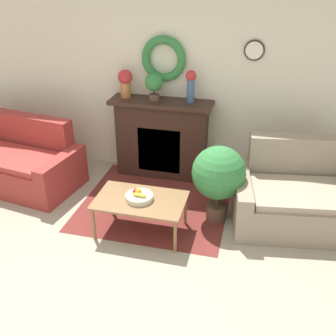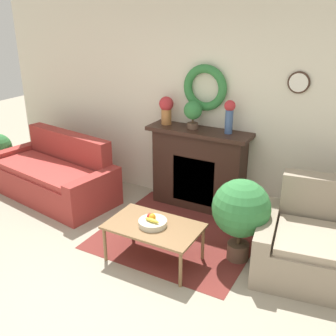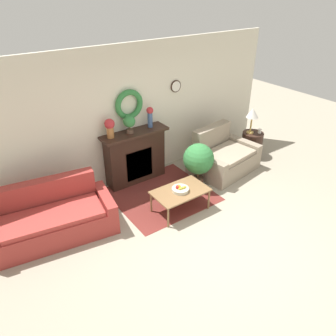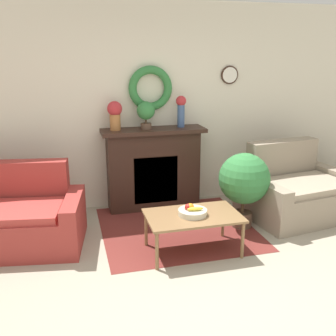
# 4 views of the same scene
# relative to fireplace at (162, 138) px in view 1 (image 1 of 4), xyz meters

# --- Properties ---
(ground_plane) EXTENTS (16.00, 16.00, 0.00)m
(ground_plane) POSITION_rel_fireplace_xyz_m (0.07, -2.40, -0.55)
(ground_plane) COLOR #9E937F
(floor_rug) EXTENTS (1.80, 1.71, 0.01)m
(floor_rug) POSITION_rel_fireplace_xyz_m (0.12, -0.76, -0.55)
(floor_rug) COLOR maroon
(floor_rug) RESTS_ON ground_plane
(wall_back) EXTENTS (6.80, 0.17, 2.70)m
(wall_back) POSITION_rel_fireplace_xyz_m (0.07, 0.20, 0.81)
(wall_back) COLOR beige
(wall_back) RESTS_ON ground_plane
(fireplace) EXTENTS (1.36, 0.41, 1.10)m
(fireplace) POSITION_rel_fireplace_xyz_m (0.00, 0.00, 0.00)
(fireplace) COLOR #331E16
(fireplace) RESTS_ON ground_plane
(couch_left) EXTENTS (2.04, 1.17, 0.88)m
(couch_left) POSITION_rel_fireplace_xyz_m (-1.95, -0.68, -0.25)
(couch_left) COLOR #9E332D
(couch_left) RESTS_ON ground_plane
(loveseat_right) EXTENTS (1.50, 1.19, 0.92)m
(loveseat_right) POSITION_rel_fireplace_xyz_m (1.76, -0.71, -0.25)
(loveseat_right) COLOR gray
(loveseat_right) RESTS_ON ground_plane
(coffee_table) EXTENTS (0.98, 0.61, 0.42)m
(coffee_table) POSITION_rel_fireplace_xyz_m (0.12, -1.37, -0.17)
(coffee_table) COLOR olive
(coffee_table) RESTS_ON ground_plane
(fruit_bowl) EXTENTS (0.30, 0.30, 0.12)m
(fruit_bowl) POSITION_rel_fireplace_xyz_m (0.10, -1.37, -0.09)
(fruit_bowl) COLOR beige
(fruit_bowl) RESTS_ON coffee_table
(vase_on_mantel_left) EXTENTS (0.19, 0.19, 0.37)m
(vase_on_mantel_left) POSITION_rel_fireplace_xyz_m (-0.49, 0.01, 0.76)
(vase_on_mantel_left) COLOR #AD6B38
(vase_on_mantel_left) RESTS_ON fireplace
(vase_on_mantel_right) EXTENTS (0.14, 0.14, 0.41)m
(vase_on_mantel_right) POSITION_rel_fireplace_xyz_m (0.38, 0.01, 0.78)
(vase_on_mantel_right) COLOR #3D5684
(vase_on_mantel_right) RESTS_ON fireplace
(potted_plant_on_mantel) EXTENTS (0.23, 0.23, 0.36)m
(potted_plant_on_mantel) POSITION_rel_fireplace_xyz_m (-0.09, -0.01, 0.76)
(potted_plant_on_mantel) COLOR brown
(potted_plant_on_mantel) RESTS_ON fireplace
(potted_plant_floor_by_loveseat) EXTENTS (0.61, 0.61, 0.92)m
(potted_plant_floor_by_loveseat) POSITION_rel_fireplace_xyz_m (0.90, -0.91, 0.04)
(potted_plant_floor_by_loveseat) COLOR brown
(potted_plant_floor_by_loveseat) RESTS_ON ground_plane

